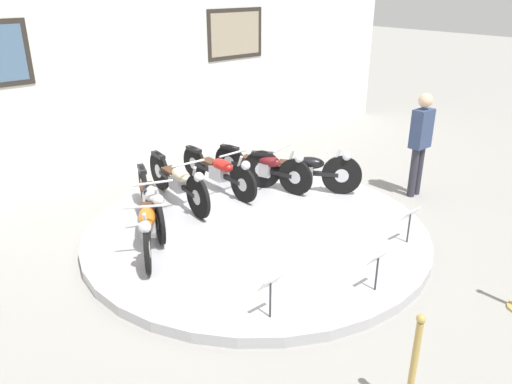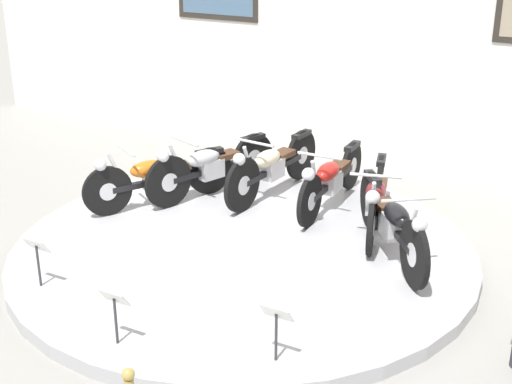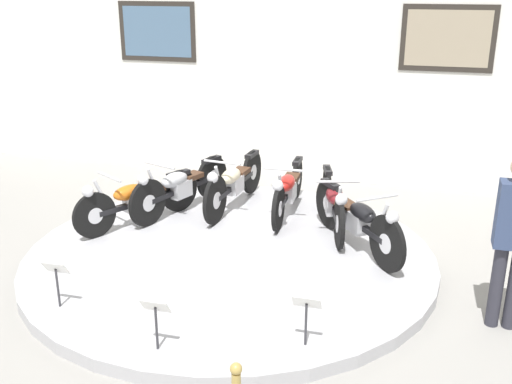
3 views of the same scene
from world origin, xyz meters
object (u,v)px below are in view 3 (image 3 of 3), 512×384
object	(u,v)px
motorcycle_orange	(136,198)
motorcycle_red	(288,188)
info_placard_front_right	(306,309)
motorcycle_cream	(234,182)
motorcycle_black	(358,219)
info_placard_front_centre	(156,313)
motorcycle_silver	(180,186)
info_placard_front_left	(56,274)
motorcycle_maroon	(333,201)

from	to	relation	value
motorcycle_orange	motorcycle_red	world-z (taller)	motorcycle_red
info_placard_front_right	motorcycle_cream	bearing A→B (deg)	118.00
motorcycle_cream	motorcycle_black	world-z (taller)	same
motorcycle_red	info_placard_front_right	bearing A→B (deg)	-74.49
motorcycle_black	info_placard_front_centre	size ratio (longest dim) A/B	3.19
motorcycle_silver	info_placard_front_right	size ratio (longest dim) A/B	3.70
motorcycle_black	motorcycle_silver	bearing A→B (deg)	167.11
motorcycle_red	info_placard_front_centre	xyz separation A→B (m)	(-0.40, -3.56, -0.01)
motorcycle_orange	info_placard_front_left	xyz separation A→B (m)	(0.21, -2.20, -0.00)
info_placard_front_left	info_placard_front_right	bearing A→B (deg)	0.00
motorcycle_orange	motorcycle_silver	distance (m)	0.71
info_placard_front_centre	info_placard_front_right	xyz separation A→B (m)	(1.27, 0.42, 0.00)
info_placard_front_centre	motorcycle_black	bearing A→B (deg)	60.62
info_placard_front_centre	motorcycle_orange	bearing A→B (deg)	119.41
info_placard_front_left	motorcycle_red	bearing A→B (deg)	62.01
motorcycle_orange	motorcycle_silver	size ratio (longest dim) A/B	0.90
motorcycle_black	info_placard_front_right	bearing A→B (deg)	-95.43
motorcycle_maroon	info_placard_front_centre	distance (m)	3.39
motorcycle_cream	motorcycle_black	xyz separation A→B (m)	(1.88, -0.93, -0.00)
motorcycle_maroon	motorcycle_black	size ratio (longest dim) A/B	1.17
motorcycle_cream	motorcycle_silver	bearing A→B (deg)	-153.45
motorcycle_black	info_placard_front_left	bearing A→B (deg)	-141.23
motorcycle_black	info_placard_front_left	distance (m)	3.52
motorcycle_black	motorcycle_maroon	bearing A→B (deg)	123.53
motorcycle_silver	motorcycle_red	distance (m)	1.53
info_placard_front_centre	info_placard_front_right	distance (m)	1.34
motorcycle_cream	motorcycle_red	world-z (taller)	motorcycle_cream
info_placard_front_right	motorcycle_black	bearing A→B (deg)	84.57
motorcycle_red	motorcycle_black	bearing A→B (deg)	-40.73
motorcycle_silver	motorcycle_cream	distance (m)	0.77
motorcycle_silver	info_placard_front_left	size ratio (longest dim) A/B	3.70
motorcycle_silver	motorcycle_red	bearing A→B (deg)	12.91
motorcycle_red	motorcycle_maroon	distance (m)	0.77
motorcycle_silver	info_placard_front_centre	xyz separation A→B (m)	(1.09, -3.21, -0.02)
motorcycle_black	motorcycle_cream	bearing A→B (deg)	153.58
motorcycle_orange	motorcycle_silver	world-z (taller)	motorcycle_silver
motorcycle_maroon	info_placard_front_right	distance (m)	2.80
motorcycle_orange	motorcycle_black	world-z (taller)	motorcycle_black
motorcycle_black	info_placard_front_centre	xyz separation A→B (m)	(-1.48, -2.63, -0.03)
motorcycle_red	info_placard_front_left	bearing A→B (deg)	-117.99
motorcycle_silver	motorcycle_black	size ratio (longest dim) A/B	1.16
motorcycle_silver	motorcycle_black	world-z (taller)	motorcycle_black
info_placard_front_centre	info_placard_front_left	bearing A→B (deg)	161.72
info_placard_front_centre	motorcycle_red	bearing A→B (deg)	83.61
motorcycle_cream	motorcycle_maroon	xyz separation A→B (m)	(1.49, -0.35, -0.02)
motorcycle_black	info_placard_front_right	size ratio (longest dim) A/B	3.19
motorcycle_cream	motorcycle_black	distance (m)	2.10
motorcycle_cream	motorcycle_maroon	world-z (taller)	motorcycle_cream
motorcycle_silver	motorcycle_red	xyz separation A→B (m)	(1.49, 0.34, -0.02)
motorcycle_red	info_placard_front_centre	world-z (taller)	motorcycle_red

